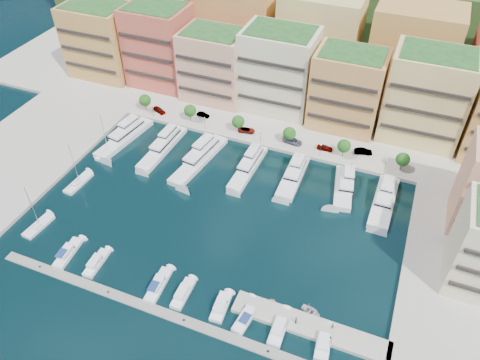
{
  "coord_description": "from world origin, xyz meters",
  "views": [
    {
      "loc": [
        35.97,
        -73.97,
        83.86
      ],
      "look_at": [
        2.92,
        7.94,
        6.0
      ],
      "focal_mm": 35.0,
      "sensor_mm": 36.0,
      "label": 1
    }
  ],
  "objects_px": {
    "yacht_2": "(200,157)",
    "yacht_0": "(126,135)",
    "cruiser_2": "(96,263)",
    "tender_1": "(273,301)",
    "tree_2": "(238,122)",
    "sailboat_0": "(39,226)",
    "tree_3": "(289,133)",
    "sailboat_2": "(108,152)",
    "yacht_3": "(249,165)",
    "car_4": "(325,148)",
    "tree_4": "(344,146)",
    "cruiser_1": "(68,253)",
    "person_1": "(332,326)",
    "car_1": "(203,115)",
    "tree_0": "(145,100)",
    "sailboat_1": "(79,183)",
    "cruiser_8": "(279,328)",
    "tree_1": "(190,111)",
    "cruiser_5": "(183,294)",
    "tree_5": "(403,159)",
    "cruiser_4": "(158,285)",
    "car_3": "(292,141)",
    "lamppost_0": "(153,109)",
    "yacht_6": "(384,199)",
    "cruiser_6": "(221,307)",
    "yacht_5": "(344,185)",
    "cruiser_9": "(323,343)",
    "car_0": "(159,110)",
    "yacht_1": "(164,146)",
    "car_5": "(363,151)",
    "car_2": "(247,130)",
    "lamppost_4": "(386,164)",
    "lamppost_1": "(205,121)",
    "lamppost_2": "(261,134)",
    "cruiser_7": "(247,316)",
    "yacht_4": "(294,175)",
    "lamppost_3": "(321,148)"
  },
  "relations": [
    {
      "from": "sailboat_2",
      "to": "person_1",
      "type": "xyz_separation_m",
      "value": [
        73.85,
        -31.83,
        1.48
      ]
    },
    {
      "from": "tree_4",
      "to": "cruiser_2",
      "type": "distance_m",
      "value": 72.25
    },
    {
      "from": "yacht_1",
      "to": "car_5",
      "type": "height_order",
      "value": "yacht_1"
    },
    {
      "from": "lamppost_4",
      "to": "yacht_1",
      "type": "bearing_deg",
      "value": -168.65
    },
    {
      "from": "lamppost_0",
      "to": "lamppost_3",
      "type": "height_order",
      "value": "same"
    },
    {
      "from": "cruiser_2",
      "to": "car_0",
      "type": "bearing_deg",
      "value": 105.93
    },
    {
      "from": "yacht_4",
      "to": "cruiser_7",
      "type": "distance_m",
      "value": 45.35
    },
    {
      "from": "tree_5",
      "to": "car_1",
      "type": "bearing_deg",
      "value": 176.69
    },
    {
      "from": "sailboat_2",
      "to": "cruiser_7",
      "type": "bearing_deg",
      "value": -31.8
    },
    {
      "from": "cruiser_9",
      "to": "sailboat_2",
      "type": "relative_size",
      "value": 0.58
    },
    {
      "from": "yacht_2",
      "to": "yacht_0",
      "type": "bearing_deg",
      "value": 177.74
    },
    {
      "from": "yacht_1",
      "to": "car_5",
      "type": "distance_m",
      "value": 57.63
    },
    {
      "from": "lamppost_1",
      "to": "tree_0",
      "type": "bearing_deg",
      "value": 174.03
    },
    {
      "from": "tree_0",
      "to": "car_5",
      "type": "relative_size",
      "value": 1.12
    },
    {
      "from": "sailboat_1",
      "to": "car_2",
      "type": "xyz_separation_m",
      "value": [
        33.59,
        37.96,
        1.39
      ]
    },
    {
      "from": "yacht_3",
      "to": "cruiser_2",
      "type": "relative_size",
      "value": 2.51
    },
    {
      "from": "yacht_4",
      "to": "cruiser_4",
      "type": "xyz_separation_m",
      "value": [
        -16.47,
        -45.18,
        -0.52
      ]
    },
    {
      "from": "tree_1",
      "to": "cruiser_5",
      "type": "bearing_deg",
      "value": -65.05
    },
    {
      "from": "cruiser_1",
      "to": "person_1",
      "type": "relative_size",
      "value": 5.79
    },
    {
      "from": "person_1",
      "to": "tree_1",
      "type": "bearing_deg",
      "value": -76.5
    },
    {
      "from": "tree_3",
      "to": "sailboat_2",
      "type": "bearing_deg",
      "value": -154.63
    },
    {
      "from": "tree_0",
      "to": "lamppost_0",
      "type": "bearing_deg",
      "value": -29.9
    },
    {
      "from": "cruiser_4",
      "to": "cruiser_9",
      "type": "distance_m",
      "value": 36.29
    },
    {
      "from": "sailboat_1",
      "to": "car_3",
      "type": "relative_size",
      "value": 2.26
    },
    {
      "from": "yacht_3",
      "to": "cruiser_8",
      "type": "xyz_separation_m",
      "value": [
        23.57,
        -44.35,
        -0.66
      ]
    },
    {
      "from": "cruiser_2",
      "to": "tender_1",
      "type": "relative_size",
      "value": 5.26
    },
    {
      "from": "lamppost_1",
      "to": "car_5",
      "type": "height_order",
      "value": "lamppost_1"
    },
    {
      "from": "yacht_6",
      "to": "sailboat_2",
      "type": "height_order",
      "value": "sailboat_2"
    },
    {
      "from": "sailboat_2",
      "to": "sailboat_1",
      "type": "distance_m",
      "value": 14.4
    },
    {
      "from": "tree_3",
      "to": "car_4",
      "type": "xyz_separation_m",
      "value": [
        10.55,
        1.16,
        -2.96
      ]
    },
    {
      "from": "tree_5",
      "to": "cruiser_4",
      "type": "bearing_deg",
      "value": -126.44
    },
    {
      "from": "tree_1",
      "to": "cruiser_1",
      "type": "relative_size",
      "value": 0.62
    },
    {
      "from": "yacht_3",
      "to": "car_4",
      "type": "xyz_separation_m",
      "value": [
        17.7,
        14.9,
        0.57
      ]
    },
    {
      "from": "lamppost_2",
      "to": "yacht_3",
      "type": "bearing_deg",
      "value": -85.73
    },
    {
      "from": "car_1",
      "to": "tree_0",
      "type": "bearing_deg",
      "value": 105.28
    },
    {
      "from": "tree_2",
      "to": "sailboat_0",
      "type": "relative_size",
      "value": 0.43
    },
    {
      "from": "tree_3",
      "to": "car_4",
      "type": "relative_size",
      "value": 1.24
    },
    {
      "from": "tree_2",
      "to": "yacht_0",
      "type": "bearing_deg",
      "value": -154.57
    },
    {
      "from": "tree_2",
      "to": "person_1",
      "type": "height_order",
      "value": "tree_2"
    },
    {
      "from": "yacht_6",
      "to": "cruiser_6",
      "type": "distance_m",
      "value": 51.69
    },
    {
      "from": "cruiser_5",
      "to": "car_4",
      "type": "relative_size",
      "value": 1.71
    },
    {
      "from": "yacht_3",
      "to": "car_5",
      "type": "height_order",
      "value": "yacht_3"
    },
    {
      "from": "cruiser_6",
      "to": "tree_3",
      "type": "bearing_deg",
      "value": 93.69
    },
    {
      "from": "tree_5",
      "to": "yacht_6",
      "type": "relative_size",
      "value": 0.29
    },
    {
      "from": "car_1",
      "to": "car_3",
      "type": "relative_size",
      "value": 0.72
    },
    {
      "from": "tree_3",
      "to": "yacht_2",
      "type": "height_order",
      "value": "tree_3"
    },
    {
      "from": "cruiser_9",
      "to": "yacht_3",
      "type": "bearing_deg",
      "value": 126.26
    },
    {
      "from": "yacht_5",
      "to": "tender_1",
      "type": "relative_size",
      "value": 11.14
    },
    {
      "from": "yacht_2",
      "to": "yacht_3",
      "type": "distance_m",
      "value": 14.23
    },
    {
      "from": "car_0",
      "to": "person_1",
      "type": "distance_m",
      "value": 88.83
    }
  ]
}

